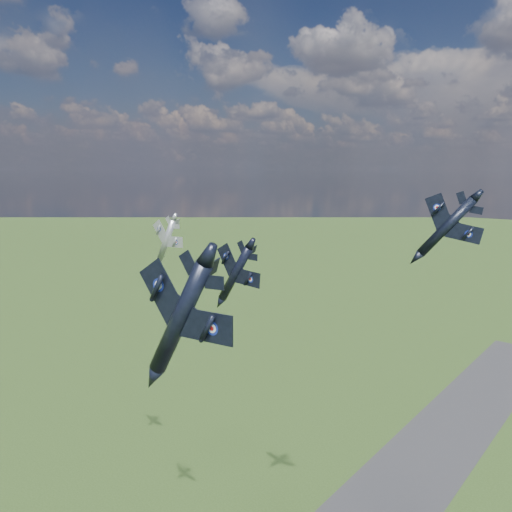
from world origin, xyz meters
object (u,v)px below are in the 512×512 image
Objects in this scene: jet_lead_navy at (235,273)px; jet_right_navy at (180,318)px; jet_high_navy at (446,227)px; jet_left_silver at (166,240)px.

jet_right_navy is at bearing -57.91° from jet_lead_navy.
jet_high_navy is at bearing 74.83° from jet_right_navy.
jet_lead_navy is 36.58m from jet_left_silver.
jet_left_silver is (-57.94, -6.55, -6.59)m from jet_high_navy.
jet_high_navy reaches higher than jet_right_navy.
jet_lead_navy is 35.39m from jet_right_navy.
jet_high_navy reaches higher than jet_lead_navy.
jet_right_navy is 1.01× the size of jet_high_navy.
jet_right_navy reaches higher than jet_left_silver.
jet_right_navy is at bearing -44.78° from jet_left_silver.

